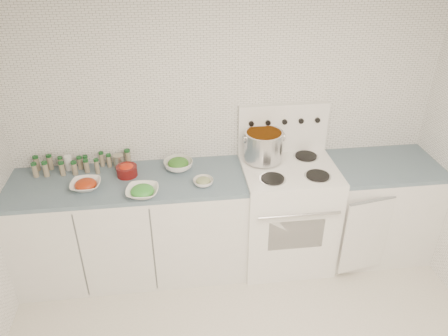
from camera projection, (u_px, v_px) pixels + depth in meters
room_walls at (265, 183)px, 2.15m from camera, size 3.54×3.04×2.52m
counter_left at (133, 226)px, 3.64m from camera, size 1.85×0.62×0.90m
stove at (286, 211)px, 3.75m from camera, size 0.76×0.70×1.36m
counter_right at (376, 208)px, 3.86m from camera, size 0.89×0.70×0.90m
stock_pot at (263, 145)px, 3.55m from camera, size 0.34×0.32×0.24m
bowl_tomato at (86, 185)px, 3.30m from camera, size 0.23×0.23×0.08m
bowl_snowpea at (142, 191)px, 3.22m from camera, size 0.27×0.27×0.08m
bowl_broccoli at (178, 164)px, 3.55m from camera, size 0.25×0.25×0.10m
bowl_zucchini at (203, 182)px, 3.34m from camera, size 0.19×0.19×0.06m
bowl_pepper at (127, 170)px, 3.45m from camera, size 0.17×0.17×0.10m
salt_canister at (68, 163)px, 3.53m from camera, size 0.08×0.08×0.12m
tin_can at (119, 161)px, 3.56m from camera, size 0.11×0.11×0.11m
spice_cluster at (75, 164)px, 3.51m from camera, size 0.77×0.16×0.14m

